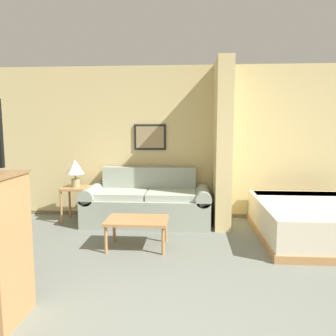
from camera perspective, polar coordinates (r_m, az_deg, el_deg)
wall_back at (r=5.71m, az=2.71°, el=4.38°), size 7.17×0.16×2.60m
wall_partition_pillar at (r=5.25m, az=9.42°, el=4.10°), size 0.24×0.85×2.60m
couch at (r=5.41m, az=-3.60°, el=-6.14°), size 2.05×0.84×0.89m
coffee_table at (r=4.34m, az=-5.41°, el=-9.37°), size 0.80×0.53×0.38m
side_table at (r=5.68m, az=-15.73°, el=-4.22°), size 0.43×0.43×0.58m
table_lamp at (r=5.61m, az=-15.87°, el=-0.08°), size 0.30×0.30×0.46m
bed at (r=5.16m, az=24.37°, el=-8.28°), size 1.62×1.90×0.50m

